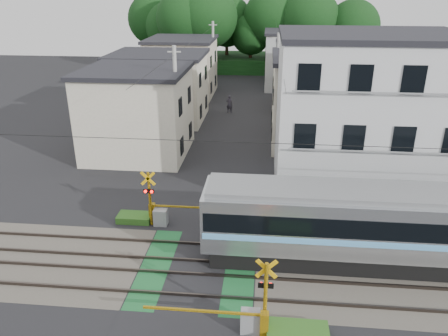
# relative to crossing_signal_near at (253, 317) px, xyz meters

# --- Properties ---
(ground) EXTENTS (120.00, 120.00, 0.00)m
(ground) POSITION_rel_crossing_signal_near_xyz_m (-2.59, 3.65, -0.71)
(ground) COLOR black
(track_bed) EXTENTS (120.00, 120.00, 0.14)m
(track_bed) POSITION_rel_crossing_signal_near_xyz_m (-2.59, 3.65, -0.67)
(track_bed) COLOR #47423A
(track_bed) RESTS_ON ground
(crossing_signal_near) EXTENTS (4.74, 0.65, 3.09)m
(crossing_signal_near) POSITION_rel_crossing_signal_near_xyz_m (0.00, 0.00, 0.00)
(crossing_signal_near) COLOR #EEAF0C
(crossing_signal_near) RESTS_ON ground
(crossing_signal_far) EXTENTS (4.74, 0.65, 3.09)m
(crossing_signal_far) POSITION_rel_crossing_signal_near_xyz_m (-5.17, 7.31, 0.00)
(crossing_signal_far) COLOR #EEAF0C
(crossing_signal_far) RESTS_ON ground
(apartment_block) EXTENTS (10.20, 8.36, 9.30)m
(apartment_block) POSITION_rel_crossing_signal_near_xyz_m (5.91, 13.15, 3.94)
(apartment_block) COLOR silver
(apartment_block) RESTS_ON ground
(houses_row) EXTENTS (22.07, 31.35, 6.80)m
(houses_row) POSITION_rel_crossing_signal_near_xyz_m (-2.33, 29.57, 2.53)
(houses_row) COLOR beige
(houses_row) RESTS_ON ground
(tree_hill) EXTENTS (40.00, 14.06, 11.85)m
(tree_hill) POSITION_rel_crossing_signal_near_xyz_m (-3.10, 51.77, 5.30)
(tree_hill) COLOR #113411
(tree_hill) RESTS_ON ground
(catenary) EXTENTS (60.00, 5.04, 7.00)m
(catenary) POSITION_rel_crossing_signal_near_xyz_m (3.41, 3.69, 2.98)
(catenary) COLOR #2D2D33
(catenary) RESTS_ON ground
(utility_poles) EXTENTS (7.90, 42.00, 8.00)m
(utility_poles) POSITION_rel_crossing_signal_near_xyz_m (-3.64, 26.66, 3.37)
(utility_poles) COLOR #A5A5A0
(utility_poles) RESTS_ON ground
(pedestrian) EXTENTS (0.71, 0.54, 1.76)m
(pedestrian) POSITION_rel_crossing_signal_near_xyz_m (-3.40, 29.38, 0.17)
(pedestrian) COLOR #332F3B
(pedestrian) RESTS_ON ground
(weed_patches) EXTENTS (10.25, 8.80, 0.40)m
(weed_patches) POSITION_rel_crossing_signal_near_xyz_m (-0.83, 3.56, -0.53)
(weed_patches) COLOR #2D5E1E
(weed_patches) RESTS_ON ground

